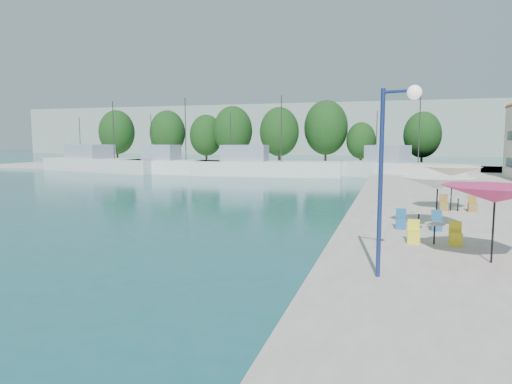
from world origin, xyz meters
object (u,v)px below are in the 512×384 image
(umbrella_cream, at_px, (452,172))
(trawler_02, at_px, (174,166))
(umbrella_pink, at_px, (495,194))
(umbrella_white, at_px, (438,183))
(trawler_01, at_px, (102,164))
(trawler_03, at_px, (263,167))
(trawler_04, at_px, (402,169))
(street_lamp, at_px, (394,147))

(umbrella_cream, bearing_deg, trawler_02, 136.78)
(umbrella_pink, height_order, umbrella_white, umbrella_pink)
(trawler_01, xyz_separation_m, trawler_03, (24.55, -2.15, 0.00))
(trawler_02, xyz_separation_m, trawler_04, (28.61, 0.57, -0.00))
(umbrella_pink, height_order, umbrella_cream, same)
(trawler_02, relative_size, street_lamp, 2.97)
(trawler_03, relative_size, umbrella_white, 6.09)
(trawler_02, bearing_deg, umbrella_white, -45.52)
(street_lamp, bearing_deg, trawler_03, 129.08)
(umbrella_cream, bearing_deg, trawler_01, 144.31)
(trawler_01, xyz_separation_m, trawler_04, (41.01, -1.58, 0.00))
(trawler_04, xyz_separation_m, umbrella_pink, (1.74, -40.00, 1.61))
(trawler_02, bearing_deg, street_lamp, -53.11)
(trawler_01, distance_m, trawler_02, 12.58)
(trawler_01, height_order, trawler_03, same)
(trawler_02, height_order, umbrella_white, trawler_02)
(umbrella_cream, bearing_deg, trawler_03, 122.60)
(trawler_04, bearing_deg, umbrella_white, -61.41)
(trawler_01, height_order, trawler_04, same)
(trawler_04, distance_m, umbrella_cream, 29.30)
(trawler_03, xyz_separation_m, umbrella_white, (17.12, -33.97, 1.43))
(trawler_04, xyz_separation_m, street_lamp, (-1.20, -42.53, 3.02))
(umbrella_white, bearing_deg, trawler_02, 130.75)
(umbrella_pink, xyz_separation_m, umbrella_cream, (0.10, 10.80, -0.00))
(trawler_03, bearing_deg, trawler_04, -2.21)
(trawler_01, xyz_separation_m, umbrella_cream, (42.85, -30.78, 1.61))
(trawler_02, relative_size, umbrella_white, 4.90)
(trawler_01, bearing_deg, trawler_04, 12.56)
(trawler_01, relative_size, umbrella_cream, 7.21)
(trawler_01, relative_size, trawler_04, 1.41)
(trawler_03, bearing_deg, umbrella_pink, -69.41)
(umbrella_pink, bearing_deg, trawler_01, 135.79)
(trawler_02, relative_size, trawler_04, 0.99)
(trawler_03, xyz_separation_m, trawler_04, (16.46, 0.57, 0.00))
(umbrella_pink, bearing_deg, trawler_03, 114.78)
(umbrella_white, relative_size, umbrella_cream, 1.03)
(umbrella_pink, relative_size, umbrella_cream, 1.05)
(trawler_03, height_order, umbrella_cream, trawler_03)
(trawler_02, xyz_separation_m, street_lamp, (27.42, -41.96, 3.02))
(trawler_02, relative_size, trawler_03, 0.81)
(trawler_01, height_order, umbrella_pink, trawler_01)
(trawler_04, relative_size, umbrella_pink, 4.88)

